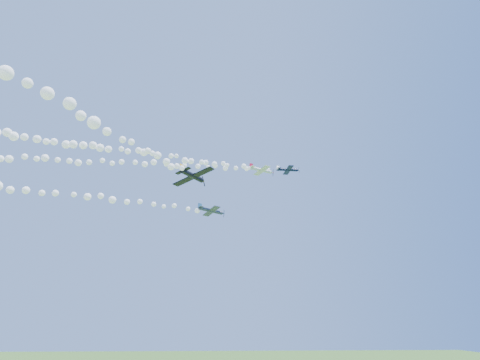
{
  "coord_description": "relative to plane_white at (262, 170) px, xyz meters",
  "views": [
    {
      "loc": [
        -2.37,
        -98.6,
        14.94
      ],
      "look_at": [
        2.85,
        -6.87,
        47.27
      ],
      "focal_mm": 30.0,
      "sensor_mm": 36.0,
      "label": 1
    }
  ],
  "objects": [
    {
      "name": "smoke_trail_navy",
      "position": [
        -33.35,
        -0.63,
        0.94
      ],
      "size": [
        77.87,
        7.83,
        2.59
      ],
      "primitive_type": null,
      "color": "white"
    },
    {
      "name": "smoke_trail_white",
      "position": [
        -34.35,
        -12.03,
        -0.29
      ],
      "size": [
        64.78,
        24.4,
        3.03
      ],
      "primitive_type": null,
      "color": "white"
    },
    {
      "name": "smoke_trail_grey",
      "position": [
        -50.77,
        -17.48,
        -12.0
      ],
      "size": [
        71.7,
        32.42,
        3.3
      ],
      "primitive_type": null,
      "color": "white"
    },
    {
      "name": "plane_black",
      "position": [
        -15.75,
        -32.74,
        -13.86
      ],
      "size": [
        7.34,
        7.12,
        2.35
      ],
      "rotation": [
        -0.26,
        -0.04,
        1.06
      ],
      "color": "black"
    },
    {
      "name": "plane_navy",
      "position": [
        7.52,
        2.33,
        1.15
      ],
      "size": [
        6.48,
        6.83,
        1.96
      ],
      "rotation": [
        -0.01,
        -0.0,
        0.07
      ],
      "color": "#0B1333"
    },
    {
      "name": "plane_white",
      "position": [
        0.0,
        0.0,
        0.0
      ],
      "size": [
        7.15,
        7.59,
        2.71
      ],
      "rotation": [
        -0.0,
        0.08,
        0.34
      ],
      "color": "silver"
    },
    {
      "name": "plane_grey",
      "position": [
        -13.0,
        -1.22,
        -11.61
      ],
      "size": [
        7.26,
        7.66,
        2.93
      ],
      "rotation": [
        -0.08,
        0.1,
        0.41
      ],
      "color": "#353A4E"
    }
  ]
}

